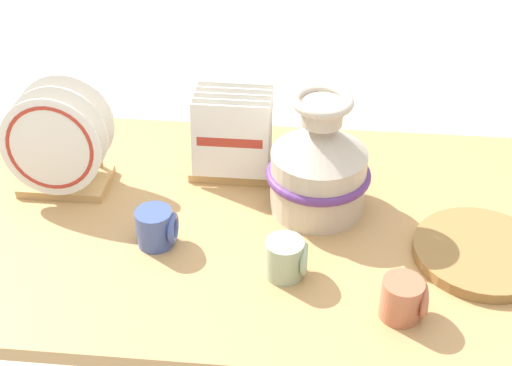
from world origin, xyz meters
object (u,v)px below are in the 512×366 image
Objects in this scene: dish_rack_round_plates at (59,151)px; mug_sage_glaze at (287,258)px; dish_rack_square_plates at (233,142)px; mug_terracotta_glaze at (404,299)px; wicker_charger_stack at (481,253)px; mug_cobalt_glaze at (157,228)px; ceramic_vase at (319,164)px.

dish_rack_round_plates is 2.99× the size of mug_sage_glaze.
dish_rack_square_plates is 0.64m from mug_terracotta_glaze.
dish_rack_round_plates reaches higher than mug_sage_glaze.
mug_cobalt_glaze is (-0.73, -0.02, 0.03)m from wicker_charger_stack.
dish_rack_round_plates is 2.99× the size of mug_terracotta_glaze.
mug_cobalt_glaze is (-0.14, -0.31, -0.04)m from dish_rack_square_plates.
mug_cobalt_glaze is at bearing -178.38° from wicker_charger_stack.
ceramic_vase is at bearing -1.68° from dish_rack_round_plates.
wicker_charger_stack is 0.27m from mug_terracotta_glaze.
mug_terracotta_glaze is (0.82, -0.37, -0.07)m from dish_rack_round_plates.
ceramic_vase is at bearing 76.77° from mug_sage_glaze.
dish_rack_round_plates is 0.43m from dish_rack_square_plates.
wicker_charger_stack is 0.44m from mug_sage_glaze.
ceramic_vase reaches higher than mug_terracotta_glaze.
dish_rack_round_plates reaches higher than mug_cobalt_glaze.
ceramic_vase is 1.10× the size of dish_rack_round_plates.
ceramic_vase is 3.30× the size of mug_cobalt_glaze.
mug_sage_glaze is at bearing 157.59° from mug_terracotta_glaze.
ceramic_vase is at bearing -32.26° from dish_rack_square_plates.
dish_rack_round_plates is at bearing -163.70° from dish_rack_square_plates.
dish_rack_square_plates is 2.38× the size of mug_sage_glaze.
wicker_charger_stack is at bearing -22.56° from ceramic_vase.
mug_terracotta_glaze is at bearing -18.02° from mug_cobalt_glaze.
wicker_charger_stack is at bearing -9.71° from dish_rack_round_plates.
mug_sage_glaze is (-0.43, -0.10, 0.03)m from wicker_charger_stack.
dish_rack_square_plates is at bearing 129.52° from mug_terracotta_glaze.
dish_rack_round_plates is 2.99× the size of mug_cobalt_glaze.
wicker_charger_stack is at bearing -26.40° from dish_rack_square_plates.
mug_cobalt_glaze is at bearing 165.68° from mug_sage_glaze.
mug_sage_glaze is at bearing -167.27° from wicker_charger_stack.
ceramic_vase reaches higher than mug_cobalt_glaze.
dish_rack_square_plates reaches higher than wicker_charger_stack.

